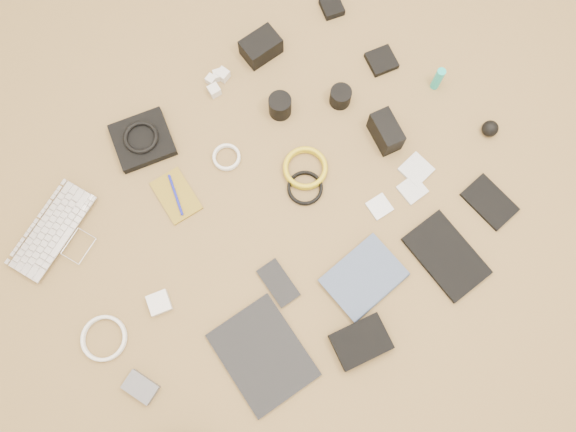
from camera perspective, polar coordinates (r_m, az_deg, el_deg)
laptop at (r=1.79m, az=-21.74°, el=-2.06°), size 0.36×0.30×0.02m
headphone_pouch at (r=1.81m, az=-14.55°, el=7.48°), size 0.21×0.21×0.03m
headphones at (r=1.79m, az=-14.73°, el=7.74°), size 0.13×0.13×0.01m
charger_a at (r=1.86m, az=-7.82°, el=13.56°), size 0.03×0.03×0.03m
charger_b at (r=1.87m, az=-7.08°, el=14.03°), size 0.04×0.04×0.03m
charger_c at (r=1.86m, az=-6.61°, el=14.07°), size 0.04×0.04×0.03m
charger_d at (r=1.84m, az=-7.50°, el=12.53°), size 0.04×0.04×0.03m
dslr_camera at (r=1.88m, az=-2.77°, el=16.78°), size 0.12×0.09×0.07m
lens_pouch at (r=1.99m, az=4.47°, el=20.43°), size 0.09×0.09×0.03m
notebook_olive at (r=1.74m, az=-11.29°, el=2.03°), size 0.12×0.17×0.01m
pen_blue at (r=1.73m, az=-11.35°, el=2.11°), size 0.05×0.13×0.01m
cable_white_a at (r=1.76m, az=-6.24°, el=5.90°), size 0.11×0.11×0.01m
lens_a at (r=1.78m, az=-0.81°, el=11.13°), size 0.08×0.08×0.08m
lens_b at (r=1.81m, az=5.35°, el=11.99°), size 0.09×0.09×0.06m
card_reader at (r=1.91m, az=9.48°, el=15.30°), size 0.11×0.11×0.02m
power_brick at (r=1.68m, az=-12.94°, el=-8.60°), size 0.08×0.08×0.03m
cable_white_b at (r=1.72m, az=-18.14°, el=-11.72°), size 0.14×0.14×0.01m
cable_black at (r=1.71m, az=1.73°, el=2.81°), size 0.12×0.12×0.01m
cable_yellow at (r=1.73m, az=1.76°, el=4.79°), size 0.17×0.17×0.02m
flash at (r=1.76m, az=9.90°, el=8.42°), size 0.09×0.13×0.09m
lens_cleaner at (r=1.87m, az=14.99°, el=13.32°), size 0.03×0.03×0.09m
battery_charger at (r=1.68m, az=-14.74°, el=-16.45°), size 0.08×0.10×0.03m
tablet at (r=1.63m, az=-2.55°, el=-13.91°), size 0.24×0.29×0.01m
phone at (r=1.65m, az=-0.99°, el=-6.82°), size 0.08×0.14×0.01m
filter_case_left at (r=1.72m, az=9.27°, el=0.95°), size 0.07×0.07×0.01m
filter_case_mid at (r=1.75m, az=12.51°, el=2.65°), size 0.07×0.07×0.01m
filter_case_right at (r=1.78m, az=12.89°, el=4.63°), size 0.09×0.09×0.01m
air_blower at (r=1.87m, az=19.84°, el=8.36°), size 0.06×0.06×0.05m
drive_case at (r=1.63m, az=7.41°, el=-12.55°), size 0.18×0.14×0.04m
paperback at (r=1.66m, az=9.60°, el=-8.29°), size 0.22×0.17×0.02m
notebook_black_a at (r=1.72m, az=15.78°, el=-3.90°), size 0.16×0.24×0.02m
notebook_black_b at (r=1.81m, az=19.79°, el=1.35°), size 0.11×0.16×0.01m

